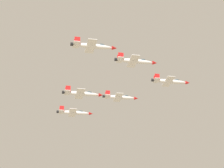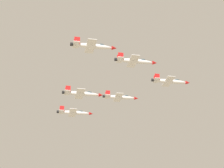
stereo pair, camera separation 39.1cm
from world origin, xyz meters
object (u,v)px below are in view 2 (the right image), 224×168
(jet_lead, at_px, (170,81))
(jet_right_wingman, at_px, (135,61))
(jet_left_outer, at_px, (74,113))
(jet_right_outer, at_px, (93,46))
(jet_slot_rear, at_px, (82,94))
(jet_left_wingman, at_px, (120,97))

(jet_lead, bearing_deg, jet_right_wingman, -139.41)
(jet_left_outer, bearing_deg, jet_right_outer, -88.98)
(jet_right_outer, bearing_deg, jet_right_wingman, 39.75)
(jet_lead, distance_m, jet_slot_rear, 40.57)
(jet_right_outer, bearing_deg, jet_slot_rear, 89.39)
(jet_lead, relative_size, jet_left_outer, 0.99)
(jet_left_wingman, bearing_deg, jet_right_outer, -110.38)
(jet_lead, height_order, jet_left_wingman, jet_lead)
(jet_right_outer, xyz_separation_m, jet_slot_rear, (9.06, -32.36, -4.38))
(jet_right_wingman, relative_size, jet_left_outer, 0.99)
(jet_right_outer, bearing_deg, jet_left_outer, 89.39)
(jet_lead, relative_size, jet_left_wingman, 1.05)
(jet_lead, bearing_deg, jet_right_outer, -139.41)
(jet_left_wingman, bearing_deg, jet_right_wingman, -88.96)
(jet_lead, xyz_separation_m, jet_right_outer, (29.01, 43.02, -4.74))
(jet_left_outer, height_order, jet_slot_rear, jet_left_outer)
(jet_left_wingman, distance_m, jet_left_outer, 26.06)
(jet_lead, bearing_deg, jet_left_wingman, 139.86)
(jet_slot_rear, bearing_deg, jet_lead, -0.46)
(jet_left_wingman, xyz_separation_m, jet_right_outer, (5.44, 53.87, -2.73))
(jet_right_wingman, relative_size, jet_right_outer, 1.03)
(jet_left_outer, bearing_deg, jet_slot_rear, -88.98)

